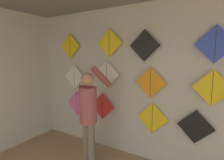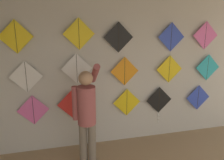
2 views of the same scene
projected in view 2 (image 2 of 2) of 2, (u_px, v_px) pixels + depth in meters
name	position (u px, v px, depth m)	size (l,w,h in m)	color
back_panel	(122.00, 73.00, 4.18)	(5.95, 0.06, 2.80)	beige
shopkeeper	(87.00, 112.00, 3.38)	(0.43, 0.56, 1.75)	#726656
kite_0	(33.00, 110.00, 3.85)	(0.55, 0.01, 0.55)	pink
kite_1	(72.00, 104.00, 4.00)	(0.55, 0.01, 0.55)	red
kite_2	(127.00, 102.00, 4.26)	(0.55, 0.01, 0.55)	yellow
kite_3	(159.00, 102.00, 4.43)	(0.55, 0.04, 0.76)	black
kite_4	(198.00, 98.00, 4.63)	(0.55, 0.01, 0.55)	blue
kite_5	(26.00, 77.00, 3.68)	(0.55, 0.01, 0.55)	white
kite_6	(77.00, 69.00, 3.86)	(0.55, 0.01, 0.55)	white
kite_7	(125.00, 71.00, 4.09)	(0.55, 0.01, 0.55)	orange
kite_8	(169.00, 69.00, 4.30)	(0.55, 0.01, 0.55)	yellow
kite_9	(208.00, 67.00, 4.51)	(0.55, 0.01, 0.55)	#28B2C6
kite_10	(16.00, 37.00, 3.49)	(0.55, 0.01, 0.55)	yellow
kite_11	(79.00, 34.00, 3.72)	(0.55, 0.01, 0.55)	yellow
kite_12	(119.00, 37.00, 3.90)	(0.55, 0.01, 0.55)	black
kite_13	(171.00, 37.00, 4.14)	(0.55, 0.01, 0.55)	blue
kite_14	(205.00, 35.00, 4.31)	(0.55, 0.01, 0.55)	pink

